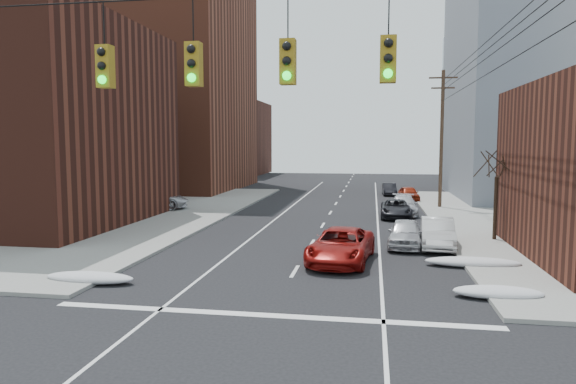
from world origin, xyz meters
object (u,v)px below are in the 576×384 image
(red_pickup, at_px, (341,246))
(lot_car_b, at_px, (152,199))
(lot_car_c, at_px, (77,205))
(parked_car_d, at_px, (403,205))
(parked_car_a, at_px, (405,233))
(lot_car_d, at_px, (90,204))
(parked_car_f, at_px, (389,189))
(parked_car_e, at_px, (409,194))
(parked_car_b, at_px, (437,233))
(lot_car_a, at_px, (73,212))
(parked_car_c, at_px, (396,209))

(red_pickup, bearing_deg, lot_car_b, 142.93)
(lot_car_c, bearing_deg, parked_car_d, -57.87)
(parked_car_a, height_order, lot_car_d, lot_car_d)
(parked_car_f, bearing_deg, parked_car_a, -92.83)
(lot_car_b, height_order, lot_car_d, lot_car_b)
(red_pickup, height_order, lot_car_b, lot_car_b)
(parked_car_d, distance_m, lot_car_b, 19.23)
(parked_car_e, bearing_deg, parked_car_a, -100.20)
(red_pickup, distance_m, parked_car_a, 4.94)
(parked_car_a, xyz_separation_m, parked_car_b, (1.60, 0.07, 0.04))
(parked_car_f, bearing_deg, parked_car_b, -89.32)
(parked_car_f, bearing_deg, lot_car_a, -134.56)
(parked_car_a, xyz_separation_m, parked_car_d, (0.60, 12.00, -0.01))
(lot_car_b, bearing_deg, lot_car_a, 150.51)
(parked_car_f, bearing_deg, lot_car_d, -142.95)
(parked_car_a, bearing_deg, parked_car_f, 95.16)
(parked_car_e, bearing_deg, lot_car_d, -156.02)
(parked_car_f, xyz_separation_m, lot_car_d, (-21.99, -18.37, 0.27))
(parked_car_a, relative_size, lot_car_a, 0.90)
(parked_car_a, relative_size, parked_car_d, 0.86)
(parked_car_f, bearing_deg, lot_car_b, -143.46)
(red_pickup, height_order, lot_car_d, lot_car_d)
(lot_car_b, xyz_separation_m, lot_car_d, (-3.39, -3.11, -0.05))
(parked_car_e, distance_m, parked_car_f, 5.08)
(red_pickup, height_order, lot_car_c, red_pickup)
(lot_car_c, bearing_deg, parked_car_b, -85.63)
(red_pickup, distance_m, lot_car_b, 21.48)
(parked_car_d, relative_size, lot_car_b, 0.85)
(parked_car_a, bearing_deg, lot_car_c, 166.94)
(red_pickup, relative_size, lot_car_d, 1.25)
(parked_car_c, xyz_separation_m, lot_car_b, (-18.60, 0.57, 0.29))
(parked_car_b, xyz_separation_m, parked_car_e, (0.00, 21.25, -0.08))
(parked_car_a, distance_m, parked_car_f, 26.15)
(lot_car_c, bearing_deg, parked_car_a, -86.91)
(parked_car_e, height_order, lot_car_a, lot_car_a)
(red_pickup, xyz_separation_m, parked_car_c, (3.02, 14.22, -0.10))
(red_pickup, xyz_separation_m, parked_car_b, (4.62, 3.98, -0.01))
(lot_car_b, relative_size, lot_car_c, 1.35)
(lot_car_b, height_order, lot_car_c, lot_car_b)
(parked_car_c, distance_m, lot_car_b, 18.61)
(red_pickup, distance_m, lot_car_d, 22.27)
(lot_car_d, bearing_deg, parked_car_d, -85.53)
(parked_car_b, xyz_separation_m, parked_car_f, (-1.60, 26.07, -0.13))
(parked_car_c, bearing_deg, parked_car_d, 71.70)
(lot_car_d, bearing_deg, lot_car_b, -53.56)
(lot_car_c, relative_size, lot_car_d, 0.97)
(lot_car_a, bearing_deg, parked_car_a, -106.20)
(parked_car_c, relative_size, lot_car_c, 1.11)
(lot_car_a, bearing_deg, lot_car_d, 11.53)
(parked_car_b, bearing_deg, parked_car_e, 93.99)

